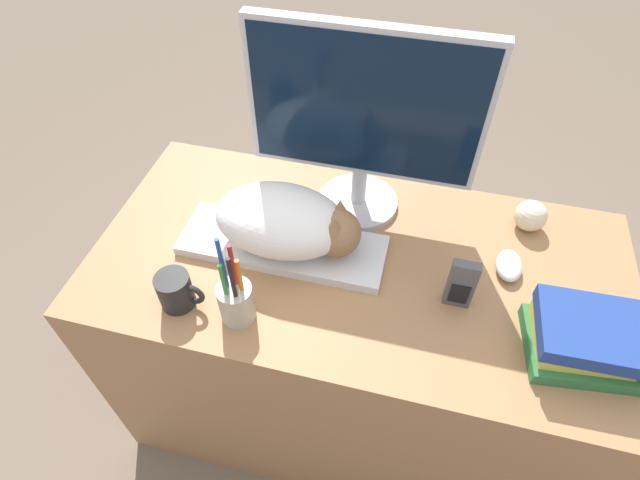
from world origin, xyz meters
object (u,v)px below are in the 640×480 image
Objects in this scene: keyboard at (283,245)px; computer_mouse at (509,265)px; coffee_mug at (177,291)px; cat at (289,222)px; monitor at (364,116)px; baseball at (531,216)px; phone at (461,284)px; pen_cup at (236,300)px; book_stack at (586,339)px.

keyboard is 5.18× the size of computer_mouse.
cat is at bearing 46.99° from coffee_mug.
baseball is at bearing 3.43° from monitor.
phone is (0.39, -0.06, -0.03)m from cat.
cat is 1.44× the size of pen_cup.
monitor is 2.26× the size of book_stack.
monitor is 5.61× the size of computer_mouse.
computer_mouse is at bearing 6.98° from keyboard.
pen_cup is (-0.05, -0.20, -0.04)m from cat.
phone reaches higher than book_stack.
coffee_mug is 0.82m from book_stack.
phone is (0.40, -0.06, 0.05)m from keyboard.
book_stack is at bearing 5.82° from coffee_mug.
book_stack is (0.14, -0.18, 0.03)m from computer_mouse.
keyboard is at bearing 49.90° from coffee_mug.
keyboard is 0.26m from coffee_mug.
coffee_mug is 1.35× the size of baseball.
pen_cup is at bearing -104.99° from cat.
computer_mouse is at bearing -18.90° from monitor.
computer_mouse is at bearing 126.90° from book_stack.
cat is at bearing 75.01° from pen_cup.
coffee_mug is at bearing -130.10° from keyboard.
computer_mouse is at bearing 25.69° from pen_cup.
pen_cup reaches higher than cat.
baseball reaches higher than computer_mouse.
monitor is at bearing 65.72° from pen_cup.
cat reaches higher than computer_mouse.
cat is 0.28m from coffee_mug.
monitor reaches higher than baseball.
coffee_mug is at bearing -174.18° from book_stack.
monitor is 0.47m from computer_mouse.
baseball is (0.59, 0.42, -0.02)m from pen_cup.
keyboard is 0.35m from monitor.
pen_cup is 3.01× the size of baseball.
monitor is at bearing 57.18° from cat.
pen_cup is (-0.18, -0.39, -0.21)m from monitor.
phone is (-0.15, -0.27, 0.02)m from baseball.
baseball is at bearing 21.08° from keyboard.
computer_mouse is 0.16m from baseball.
phone reaches higher than computer_mouse.
coffee_mug reaches higher than computer_mouse.
book_stack is (0.51, -0.31, -0.22)m from monitor.
pen_cup reaches higher than baseball.
cat is 3.23× the size of coffee_mug.
cat is 0.64m from book_stack.
pen_cup reaches higher than phone.
pen_cup is at bearing -161.69° from phone.
cat is (0.02, 0.00, 0.08)m from keyboard.
coffee_mug is (-0.19, -0.20, -0.05)m from cat.
monitor reaches higher than keyboard.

